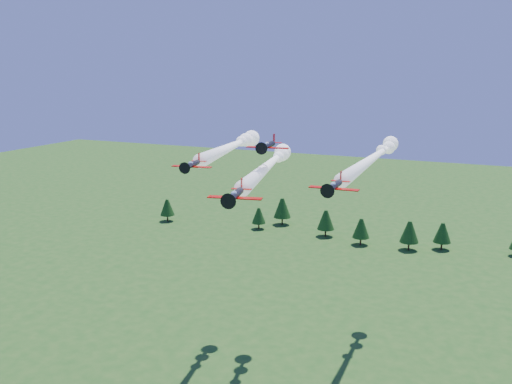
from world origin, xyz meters
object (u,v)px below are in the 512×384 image
at_px(plane_lead, 270,163).
at_px(plane_left, 233,146).
at_px(plane_slot, 268,145).
at_px(plane_right, 374,157).

distance_m(plane_lead, plane_left, 12.07).
distance_m(plane_left, plane_slot, 19.75).
xyz_separation_m(plane_lead, plane_slot, (3.12, -8.68, 4.78)).
relative_size(plane_left, plane_right, 0.74).
bearing_deg(plane_right, plane_slot, -118.85).
height_order(plane_lead, plane_right, plane_lead).
distance_m(plane_right, plane_slot, 29.53).
xyz_separation_m(plane_lead, plane_left, (-10.60, 5.30, 2.29)).
bearing_deg(plane_left, plane_right, 13.78).
height_order(plane_right, plane_slot, plane_slot).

